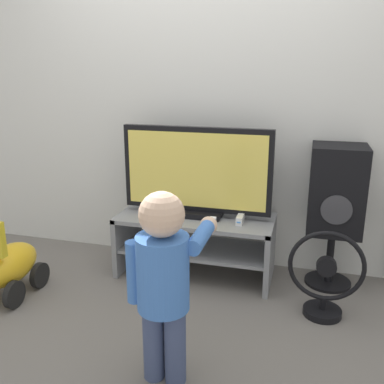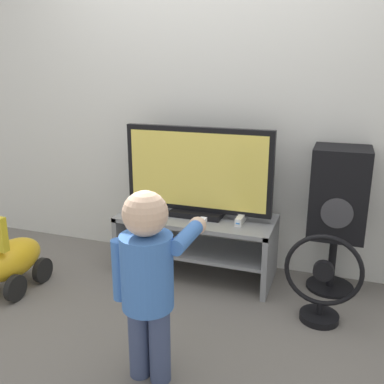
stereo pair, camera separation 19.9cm
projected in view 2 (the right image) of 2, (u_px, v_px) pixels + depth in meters
name	position (u px, v px, depth m)	size (l,w,h in m)	color
ground_plane	(185.00, 288.00, 2.94)	(16.00, 16.00, 0.00)	slate
wall_back	(211.00, 91.00, 3.08)	(10.00, 0.06, 2.60)	silver
tv_stand	(196.00, 236.00, 3.08)	(1.11, 0.48, 0.44)	gray
television	(198.00, 173.00, 2.97)	(1.05, 0.20, 0.63)	black
game_console	(241.00, 219.00, 2.91)	(0.04, 0.20, 0.05)	white
remote_primary	(148.00, 214.00, 3.05)	(0.09, 0.13, 0.03)	white
child	(149.00, 272.00, 1.96)	(0.36, 0.52, 0.95)	#3F4C72
speaker_tower	(339.00, 196.00, 2.76)	(0.35, 0.34, 0.98)	black
floor_fan	(322.00, 283.00, 2.51)	(0.45, 0.23, 0.55)	black
ride_on_toy	(11.00, 260.00, 2.89)	(0.31, 0.49, 0.57)	gold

